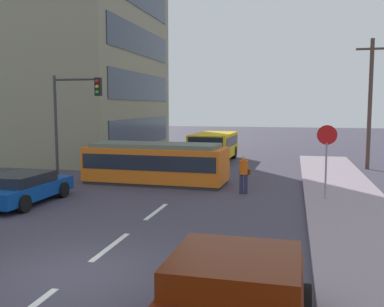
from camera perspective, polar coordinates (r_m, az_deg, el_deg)
The scene contains 14 objects.
ground_plane at distance 19.51m, azimuth -1.08°, elevation -4.86°, with size 120.00×120.00×0.00m, color #413B4A.
sidewalk_curb_right at distance 15.17m, azimuth 20.88°, elevation -8.25°, with size 3.20×36.00×0.14m, color gray.
lane_stripe_1 at distance 12.15m, azimuth -10.57°, elevation -11.85°, with size 0.16×2.40×0.01m, color silver.
lane_stripe_2 at distance 15.75m, azimuth -4.68°, elevation -7.56°, with size 0.16×2.40×0.01m, color silver.
lane_stripe_3 at distance 26.76m, azimuth 2.87°, elevation -1.82°, with size 0.16×2.40×0.01m, color silver.
lane_stripe_4 at distance 32.63m, azimuth 4.74°, elevation -0.38°, with size 0.16×2.40×0.01m, color silver.
corner_building at distance 36.31m, azimuth -19.64°, elevation 17.72°, with size 16.49×14.02×22.40m.
streetcar_tram at distance 21.27m, azimuth -4.72°, elevation -1.19°, with size 6.90×2.81×1.96m.
city_bus at distance 29.89m, azimuth 2.87°, elevation 1.10°, with size 2.66×5.40×1.89m.
pedestrian_crossing at distance 18.79m, azimuth 6.79°, elevation -2.41°, with size 0.50×0.36×1.67m.
parked_sedan_mid at distance 18.07m, azimuth -21.24°, elevation -4.17°, with size 2.10×4.43×1.19m.
stop_sign at distance 17.68m, azimuth 17.19°, elevation 0.89°, with size 0.76×0.07×2.88m.
traffic_light_mast at distance 21.43m, azimuth -15.28°, elevation 5.60°, with size 2.45×0.33×5.19m.
utility_pole_mid at distance 27.87m, azimuth 22.24°, elevation 6.30°, with size 1.80×0.24×7.65m.
Camera 1 is at (4.70, -8.56, 3.76)m, focal length 40.82 mm.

